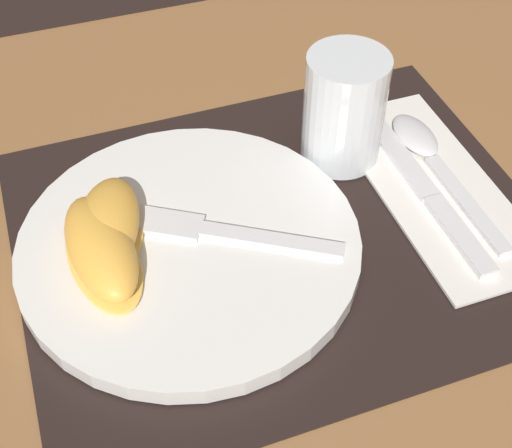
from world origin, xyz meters
TOP-DOWN VIEW (x-y plane):
  - ground_plane at (0.00, 0.00)m, footprint 3.00×3.00m
  - placemat at (0.00, 0.00)m, footprint 0.43×0.35m
  - plate at (-0.08, -0.00)m, footprint 0.27×0.27m
  - juice_glass at (0.08, 0.07)m, footprint 0.07×0.07m
  - napkin at (0.14, 0.00)m, footprint 0.10×0.24m
  - knife at (0.13, 0.00)m, footprint 0.02×0.22m
  - spoon at (0.16, 0.04)m, footprint 0.03×0.18m
  - fork at (-0.06, 0.00)m, footprint 0.17×0.11m
  - citrus_wedge_0 at (-0.14, 0.02)m, footprint 0.09×0.12m
  - citrus_wedge_1 at (-0.15, -0.00)m, footprint 0.06×0.12m

SIDE VIEW (x-z plane):
  - ground_plane at x=0.00m, z-range 0.00..0.00m
  - placemat at x=0.00m, z-range 0.00..0.00m
  - napkin at x=0.14m, z-range 0.00..0.01m
  - knife at x=0.13m, z-range 0.01..0.01m
  - spoon at x=0.16m, z-range 0.01..0.02m
  - plate at x=-0.08m, z-range 0.00..0.02m
  - fork at x=-0.06m, z-range 0.02..0.02m
  - citrus_wedge_0 at x=-0.14m, z-range 0.02..0.05m
  - citrus_wedge_1 at x=-0.15m, z-range 0.02..0.05m
  - juice_glass at x=0.08m, z-range 0.00..0.10m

